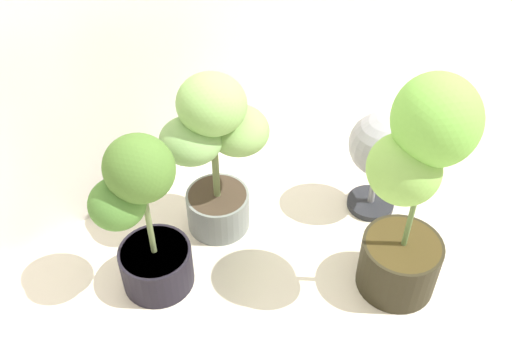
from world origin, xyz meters
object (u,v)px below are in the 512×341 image
(potted_plant_back_left, at_px, (143,219))
(potted_plant_front_right, at_px, (413,192))
(floor_fan, at_px, (381,148))
(potted_plant_back_center, at_px, (216,148))

(potted_plant_back_left, xyz_separation_m, potted_plant_front_right, (0.59, -0.55, 0.13))
(floor_fan, bearing_deg, potted_plant_front_right, 93.65)
(potted_plant_back_center, bearing_deg, potted_plant_back_left, -169.90)
(potted_plant_front_right, distance_m, floor_fan, 0.40)
(potted_plant_front_right, xyz_separation_m, floor_fan, (0.24, 0.29, -0.15))
(potted_plant_front_right, bearing_deg, floor_fan, 49.74)
(potted_plant_back_center, distance_m, potted_plant_back_left, 0.35)
(potted_plant_back_left, bearing_deg, potted_plant_back_center, 10.10)
(potted_plant_back_center, bearing_deg, floor_fan, -33.20)
(potted_plant_back_center, relative_size, floor_fan, 1.53)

